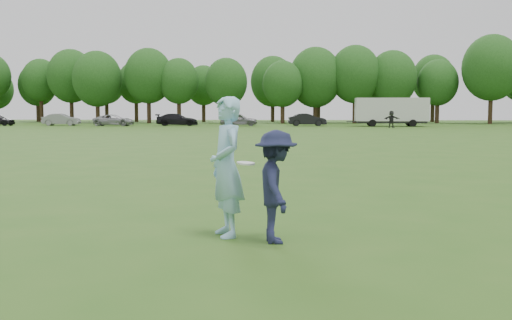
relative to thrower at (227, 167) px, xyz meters
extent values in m
plane|color=#2D5618|center=(-0.02, -0.40, -1.06)|extent=(200.00, 200.00, 0.00)
imported|color=#95CCE6|center=(0.00, 0.00, 0.00)|extent=(0.79, 0.92, 2.12)
imported|color=#1B1F3D|center=(0.77, -0.38, -0.24)|extent=(0.78, 1.15, 1.64)
imported|color=black|center=(10.32, 54.22, -0.17)|extent=(1.74, 0.89, 1.79)
imported|color=gray|center=(-27.24, 59.53, -0.35)|extent=(4.43, 1.91, 1.42)
imported|color=#98989C|center=(-20.69, 58.89, -0.41)|extent=(4.77, 2.36, 1.30)
imported|color=black|center=(-13.57, 60.23, -0.35)|extent=(5.07, 2.49, 1.42)
imported|color=slate|center=(-6.27, 59.73, -0.33)|extent=(4.52, 2.32, 1.47)
imported|color=black|center=(1.62, 60.34, -0.34)|extent=(4.51, 2.03, 1.44)
cylinder|color=white|center=(0.31, -0.20, 0.08)|extent=(0.28, 0.28, 0.06)
cube|color=silver|center=(11.04, 59.45, 0.84)|extent=(8.00, 2.50, 2.60)
cube|color=black|center=(11.04, 59.45, -0.56)|extent=(7.60, 2.30, 0.25)
cylinder|color=black|center=(8.84, 58.20, -0.66)|extent=(0.80, 0.25, 0.80)
cylinder|color=black|center=(8.84, 60.70, -0.66)|extent=(0.80, 0.25, 0.80)
cylinder|color=black|center=(13.24, 58.20, -0.66)|extent=(0.80, 0.25, 0.80)
cylinder|color=black|center=(13.24, 60.70, -0.66)|extent=(0.80, 0.25, 0.80)
cube|color=#333333|center=(6.64, 59.45, -0.51)|extent=(1.20, 0.15, 0.12)
cylinder|color=#332114|center=(-37.61, 77.39, 0.89)|extent=(0.56, 0.56, 3.91)
ellipsoid|color=#1C4216|center=(-37.61, 77.39, 5.17)|extent=(5.47, 5.47, 6.29)
cylinder|color=#332114|center=(-32.31, 75.63, 0.86)|extent=(0.56, 0.56, 3.83)
ellipsoid|color=#1C4216|center=(-32.31, 75.63, 5.64)|extent=(6.75, 6.75, 7.76)
cylinder|color=#332114|center=(-27.41, 72.67, 0.57)|extent=(0.56, 0.56, 3.25)
ellipsoid|color=#1C4216|center=(-27.41, 72.67, 5.07)|extent=(6.76, 6.76, 7.78)
cylinder|color=#332114|center=(-20.25, 73.08, 0.79)|extent=(0.56, 0.56, 3.71)
ellipsoid|color=#1C4216|center=(-20.25, 73.08, 5.49)|extent=(6.68, 6.68, 7.68)
cylinder|color=#332114|center=(-15.93, 72.69, 0.67)|extent=(0.56, 0.56, 3.46)
ellipsoid|color=#1C4216|center=(-15.93, 72.69, 4.73)|extent=(5.49, 5.49, 6.31)
cylinder|color=#332114|center=(-9.34, 72.55, 0.51)|extent=(0.56, 0.56, 3.14)
ellipsoid|color=#1C4216|center=(-9.34, 72.55, 4.53)|extent=(5.78, 5.78, 6.64)
cylinder|color=#332114|center=(-1.63, 72.29, 0.44)|extent=(0.56, 0.56, 3.01)
ellipsoid|color=#1C4216|center=(-1.63, 72.29, 4.27)|extent=(5.46, 5.46, 6.28)
cylinder|color=#332114|center=(2.80, 74.67, 0.55)|extent=(0.56, 0.56, 3.23)
ellipsoid|color=#1C4216|center=(2.80, 74.67, 5.26)|extent=(7.29, 7.29, 8.38)
cylinder|color=#332114|center=(8.22, 74.58, 0.82)|extent=(0.56, 0.56, 3.77)
ellipsoid|color=#1C4216|center=(8.22, 74.58, 5.66)|extent=(6.95, 6.95, 8.00)
cylinder|color=#332114|center=(13.35, 75.16, 0.60)|extent=(0.56, 0.56, 3.33)
ellipsoid|color=#1C4216|center=(13.35, 75.16, 5.12)|extent=(6.71, 6.71, 7.71)
cylinder|color=#332114|center=(19.56, 75.41, 0.55)|extent=(0.56, 0.56, 3.22)
ellipsoid|color=#1C4216|center=(19.56, 75.41, 4.51)|extent=(5.54, 5.54, 6.37)
cylinder|color=#332114|center=(25.81, 72.47, 1.01)|extent=(0.56, 0.56, 4.15)
ellipsoid|color=#1C4216|center=(25.81, 72.47, 6.32)|extent=(7.59, 7.59, 8.73)
cylinder|color=#332114|center=(-39.58, 80.54, 0.57)|extent=(0.56, 0.56, 3.25)
ellipsoid|color=#1C4216|center=(-39.58, 80.54, 4.61)|extent=(5.68, 5.68, 6.53)
cylinder|color=#332114|center=(-29.74, 83.53, 0.75)|extent=(0.56, 0.56, 3.62)
ellipsoid|color=#1C4216|center=(-29.74, 83.53, 5.02)|extent=(5.80, 5.80, 6.67)
cylinder|color=#332114|center=(-24.26, 80.99, 0.74)|extent=(0.56, 0.56, 3.61)
ellipsoid|color=#1C4216|center=(-24.26, 80.99, 4.92)|extent=(5.58, 5.58, 6.42)
cylinder|color=#332114|center=(-13.96, 81.52, 0.58)|extent=(0.56, 0.56, 3.29)
ellipsoid|color=#1C4216|center=(-13.96, 81.52, 4.48)|extent=(5.30, 5.30, 6.09)
cylinder|color=#332114|center=(-3.52, 82.99, 0.58)|extent=(0.56, 0.56, 3.28)
ellipsoid|color=#1C4216|center=(-3.52, 82.99, 5.10)|extent=(6.78, 6.78, 7.79)
cylinder|color=#332114|center=(3.43, 81.45, 0.49)|extent=(0.56, 0.56, 3.11)
ellipsoid|color=#1C4216|center=(3.43, 81.45, 4.32)|extent=(5.34, 5.34, 6.14)
cylinder|color=#332114|center=(12.86, 82.86, 0.69)|extent=(0.56, 0.56, 3.50)
ellipsoid|color=#1C4216|center=(12.86, 82.86, 4.48)|extent=(4.82, 4.82, 5.54)
cylinder|color=#332114|center=(20.64, 83.46, 0.84)|extent=(0.56, 0.56, 3.80)
ellipsoid|color=#1C4216|center=(20.64, 83.46, 5.43)|extent=(6.34, 6.34, 7.29)
camera|label=1|loc=(1.15, -8.94, 0.87)|focal=42.00mm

